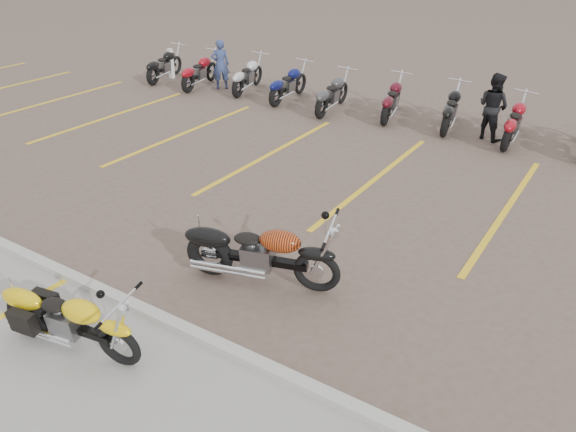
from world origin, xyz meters
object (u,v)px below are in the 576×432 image
flame_cruiser (259,254)px  person_a (220,64)px  yellow_cruiser (69,321)px  person_b (493,107)px  bollard (171,63)px

flame_cruiser → person_a: bearing=115.5°
yellow_cruiser → person_b: person_b is taller
yellow_cruiser → bollard: (-8.79, 11.11, 0.07)m
person_b → person_a: bearing=22.0°
yellow_cruiser → flame_cruiser: (1.12, 2.49, 0.06)m
yellow_cruiser → person_a: person_a is taller
person_b → bollard: size_ratio=1.65×
person_b → bollard: bearing=21.3°
person_a → bollard: size_ratio=1.57×
yellow_cruiser → person_b: 11.06m
bollard → flame_cruiser: bearing=-41.0°
yellow_cruiser → person_a: size_ratio=1.32×
person_b → yellow_cruiser: bearing=101.1°
yellow_cruiser → person_a: (-6.42, 10.94, 0.36)m
flame_cruiser → person_a: (-7.54, 8.45, 0.30)m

